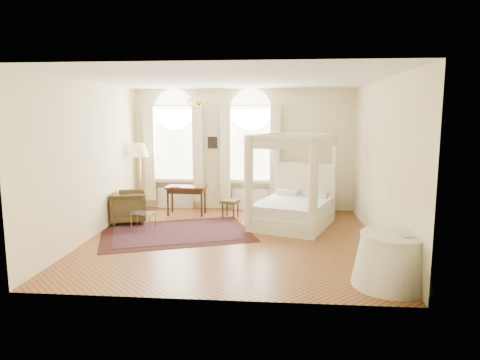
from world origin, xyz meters
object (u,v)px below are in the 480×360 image
Objects in this scene: canopy_bed at (293,206)px; coffee_table at (143,214)px; writing_desk at (186,190)px; nightstand at (325,203)px; side_table at (392,260)px; stool at (230,203)px; floor_lamp at (139,154)px; armchair at (128,207)px.

canopy_bed is 4.16× the size of coffee_table.
nightstand is at bearing 8.62° from writing_desk.
stool is at bearing 125.32° from side_table.
nightstand is at bearing 4.69° from floor_lamp.
writing_desk is at bearing 169.47° from stool.
armchair is at bearing -163.91° from stool.
nightstand is at bearing 17.35° from stool.
armchair is 6.39m from side_table.
writing_desk reaches higher than nightstand.
nightstand is at bearing 58.19° from canopy_bed.
canopy_bed is 4.89× the size of stool.
canopy_bed is 3.73m from side_table.
floor_lamp reaches higher than stool.
side_table is at bearing -31.46° from coffee_table.
armchair is (-4.89, -1.47, 0.11)m from nightstand.
coffee_table is at bearing -116.79° from writing_desk.
nightstand is 0.45× the size of side_table.
canopy_bed reaches higher than floor_lamp.
nightstand is 4.79m from coffee_table.
nightstand is 0.64× the size of armchair.
floor_lamp is (-4.00, 1.08, 1.10)m from canopy_bed.
canopy_bed reaches higher than coffee_table.
canopy_bed is 2.33× the size of writing_desk.
coffee_table is (-0.72, -1.42, -0.32)m from writing_desk.
stool is 2.52m from armchair.
side_table reaches higher than stool.
stool is 2.76m from floor_lamp.
armchair is (-1.25, -0.92, -0.26)m from writing_desk.
writing_desk is at bearing -171.38° from nightstand.
floor_lamp is at bearing -18.53° from armchair.
coffee_table is 0.31× the size of floor_lamp.
stool is at bearing 32.37° from coffee_table.
armchair is 1.61m from floor_lamp.
floor_lamp is at bearing 171.46° from stool.
stool is at bearing -10.53° from writing_desk.
coffee_table is (-1.89, -1.20, -0.05)m from stool.
stool is 0.58× the size of armchair.
nightstand is 0.94× the size of coffee_table.
coffee_table is 5.68m from side_table.
canopy_bed reaches higher than side_table.
nightstand is 5.11m from floor_lamp.
floor_lamp is (-1.27, 0.15, 0.94)m from writing_desk.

